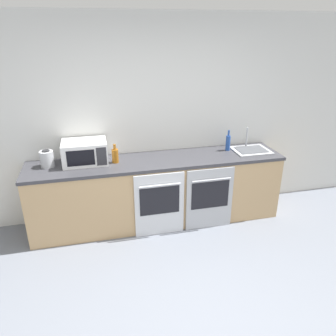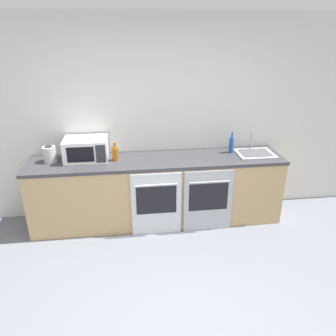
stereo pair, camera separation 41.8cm
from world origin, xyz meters
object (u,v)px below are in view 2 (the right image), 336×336
(oven_left, at_px, (156,204))
(kettle, at_px, (50,154))
(microwave, at_px, (86,149))
(bottle_amber, at_px, (115,153))
(sink, at_px, (255,153))
(bottle_blue, at_px, (231,145))
(oven_right, at_px, (208,201))

(oven_left, bearing_deg, kettle, 162.42)
(microwave, bearing_deg, bottle_amber, -11.69)
(oven_left, height_order, bottle_amber, bottle_amber)
(microwave, xyz_separation_m, sink, (2.16, -0.07, -0.12))
(bottle_amber, xyz_separation_m, sink, (1.81, 0.00, -0.08))
(bottle_blue, bearing_deg, sink, -17.59)
(microwave, height_order, bottle_amber, microwave)
(oven_right, height_order, kettle, kettle)
(oven_right, bearing_deg, oven_left, 180.00)
(oven_left, relative_size, sink, 1.73)
(sink, bearing_deg, bottle_amber, -180.00)
(microwave, relative_size, sink, 1.10)
(microwave, height_order, bottle_blue, bottle_blue)
(oven_left, xyz_separation_m, sink, (1.34, 0.35, 0.48))
(kettle, bearing_deg, microwave, 2.43)
(microwave, relative_size, bottle_blue, 1.90)
(oven_left, height_order, bottle_blue, bottle_blue)
(bottle_blue, bearing_deg, kettle, -179.02)
(bottle_amber, xyz_separation_m, kettle, (-0.79, 0.05, 0.01))
(kettle, bearing_deg, oven_right, -11.85)
(microwave, distance_m, bottle_amber, 0.36)
(bottle_amber, height_order, bottle_blue, bottle_blue)
(oven_left, distance_m, sink, 1.46)
(microwave, bearing_deg, oven_right, -15.91)
(microwave, height_order, sink, sink)
(oven_right, relative_size, kettle, 4.03)
(kettle, xyz_separation_m, sink, (2.60, -0.05, -0.08))
(oven_left, xyz_separation_m, bottle_blue, (1.04, 0.44, 0.57))
(oven_right, height_order, bottle_amber, bottle_amber)
(bottle_amber, bearing_deg, kettle, 176.06)
(bottle_amber, distance_m, bottle_blue, 1.51)
(oven_right, distance_m, kettle, 2.03)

